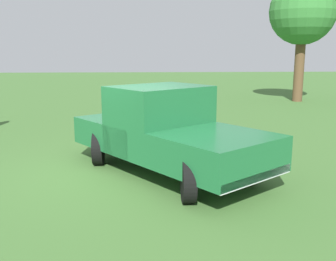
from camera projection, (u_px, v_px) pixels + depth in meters
ground_plane at (121, 171)px, 8.32m from camera, size 80.00×80.00×0.00m
pickup_truck at (164, 129)px, 8.11m from camera, size 4.82×4.28×1.80m
tree_back_right at (303, 13)px, 19.04m from camera, size 3.24×3.24×6.04m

